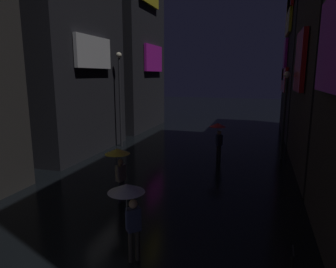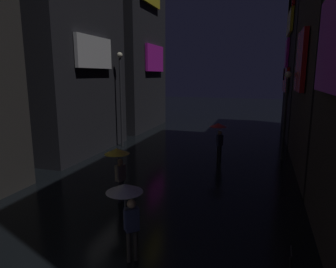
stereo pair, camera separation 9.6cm
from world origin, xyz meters
TOP-DOWN VIEW (x-y plane):
  - building_right_far at (7.47, 22.42)m, footprint 4.25×8.85m
  - pedestrian_foreground_right_yellow at (-1.02, 6.48)m, footprint 0.90×0.90m
  - pedestrian_midstreet_centre_clear at (0.83, 3.33)m, footprint 0.90×0.90m
  - pedestrian_foreground_left_red at (1.60, 13.23)m, footprint 0.90×0.90m
  - streetlamp_left_far at (-5.00, 14.78)m, footprint 0.36×0.36m
  - streetlamp_right_far at (5.00, 14.54)m, footprint 0.36×0.36m

SIDE VIEW (x-z plane):
  - pedestrian_foreground_right_yellow at x=-1.02m, z-range 0.61..2.73m
  - pedestrian_midstreet_centre_clear at x=0.83m, z-range 0.61..2.73m
  - pedestrian_foreground_left_red at x=1.60m, z-range 0.61..2.73m
  - streetlamp_right_far at x=5.00m, z-range 0.66..5.53m
  - streetlamp_left_far at x=-5.00m, z-range 0.71..6.80m
  - building_right_far at x=7.47m, z-range 0.01..13.93m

